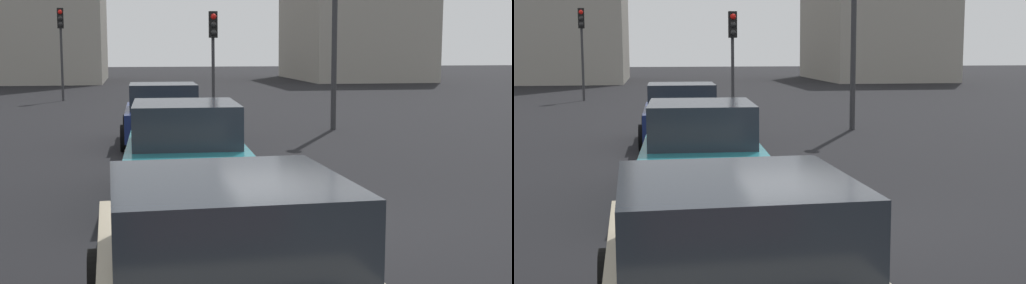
# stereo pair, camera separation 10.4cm
# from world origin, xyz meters

# --- Properties ---
(ground_plane) EXTENTS (160.00, 160.00, 0.20)m
(ground_plane) POSITION_xyz_m (0.00, 0.00, -0.10)
(ground_plane) COLOR black
(car_navy_right_lead) EXTENTS (4.10, 2.11, 1.53)m
(car_navy_right_lead) POSITION_xyz_m (8.63, 1.74, 0.74)
(car_navy_right_lead) COLOR #141E4C
(car_navy_right_lead) RESTS_ON ground_plane
(car_teal_right_second) EXTENTS (4.54, 2.13, 1.59)m
(car_teal_right_second) POSITION_xyz_m (1.86, 1.68, 0.76)
(car_teal_right_second) COLOR #19606B
(car_teal_right_second) RESTS_ON ground_plane
(car_beige_right_third) EXTENTS (4.15, 2.16, 1.52)m
(car_beige_right_third) POSITION_xyz_m (-4.23, 1.84, 0.73)
(car_beige_right_third) COLOR tan
(car_beige_right_third) RESTS_ON ground_plane
(traffic_light_near_left) EXTENTS (0.32, 0.30, 4.17)m
(traffic_light_near_left) POSITION_xyz_m (23.90, 5.62, 2.99)
(traffic_light_near_left) COLOR #2D2D30
(traffic_light_near_left) RESTS_ON ground_plane
(traffic_light_near_right) EXTENTS (0.32, 0.29, 3.65)m
(traffic_light_near_right) POSITION_xyz_m (15.20, -0.29, 2.64)
(traffic_light_near_right) COLOR #2D2D30
(traffic_light_near_right) RESTS_ON ground_plane
(building_facade_left) EXTENTS (13.17, 8.61, 10.59)m
(building_facade_left) POSITION_xyz_m (42.93, -14.00, 5.29)
(building_facade_left) COLOR gray
(building_facade_left) RESTS_ON ground_plane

